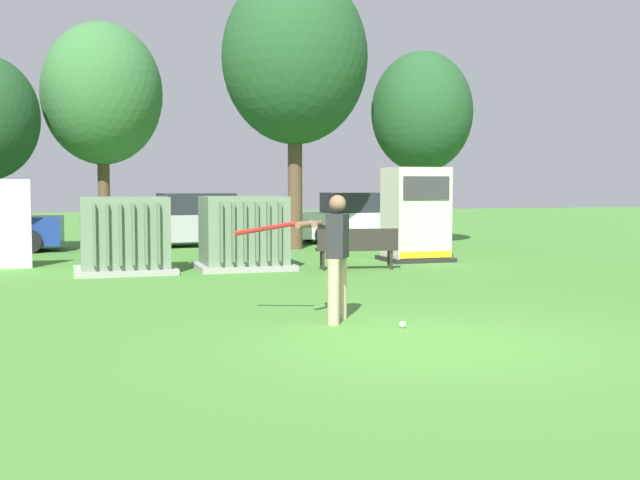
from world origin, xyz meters
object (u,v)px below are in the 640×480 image
park_bench (357,246)px  parked_car_right_of_center (354,219)px  batter (333,251)px  transformer_mid_west (244,234)px  generator_enclosure (416,215)px  parked_car_left_of_center (193,221)px  transformer_west (124,236)px  sports_ball (403,325)px

park_bench → parked_car_right_of_center: parked_car_right_of_center is taller
park_bench → batter: 6.73m
transformer_mid_west → generator_enclosure: generator_enclosure is taller
batter → parked_car_left_of_center: size_ratio=0.40×
transformer_mid_west → parked_car_right_of_center: size_ratio=0.49×
generator_enclosure → batter: size_ratio=1.32×
park_bench → parked_car_left_of_center: parked_car_left_of_center is taller
parked_car_right_of_center → park_bench: bearing=-109.4°
park_bench → transformer_west: bearing=169.8°
park_bench → parked_car_left_of_center: size_ratio=0.42×
transformer_west → park_bench: size_ratio=1.14×
batter → sports_ball: size_ratio=19.33×
generator_enclosure → parked_car_left_of_center: bearing=125.5°
sports_ball → parked_car_right_of_center: bearing=72.5°
generator_enclosure → transformer_mid_west: bearing=-171.7°
sports_ball → park_bench: bearing=74.8°
generator_enclosure → sports_ball: (-3.99, -8.50, -1.09)m
batter → generator_enclosure: bearing=58.8°
parked_car_left_of_center → generator_enclosure: bearing=-54.5°
batter → parked_car_right_of_center: batter is taller
park_bench → sports_ball: park_bench is taller
transformer_west → generator_enclosure: 7.08m
batter → sports_ball: bearing=-45.8°
batter → parked_car_left_of_center: (0.14, 14.16, -0.22)m
park_bench → generator_enclosure: bearing=36.7°
generator_enclosure → sports_ball: size_ratio=25.56×
park_bench → sports_ball: (-1.88, -6.93, -0.49)m
sports_ball → parked_car_left_of_center: bearing=92.2°
sports_ball → transformer_west: bearing=111.3°
sports_ball → parked_car_left_of_center: 14.93m
generator_enclosure → batter: bearing=-121.2°
park_bench → sports_ball: size_ratio=20.45×
parked_car_left_of_center → batter: bearing=-90.6°
parked_car_left_of_center → park_bench: bearing=-72.9°
park_bench → parked_car_left_of_center: bearing=107.1°
transformer_mid_west → transformer_west: bearing=-179.3°
transformer_mid_west → batter: size_ratio=1.21×
transformer_mid_west → park_bench: bearing=-21.4°
transformer_mid_west → sports_ball: transformer_mid_west is taller
generator_enclosure → batter: generator_enclosure is taller
batter → sports_ball: (0.72, -0.74, -0.93)m
generator_enclosure → park_bench: 2.70m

